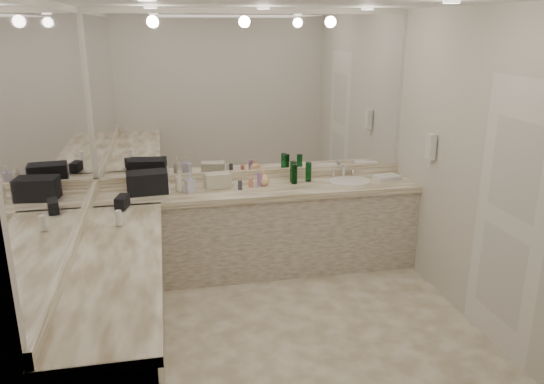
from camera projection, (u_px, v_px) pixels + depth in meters
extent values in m
plane|color=beige|center=(286.00, 330.00, 4.44)|extent=(3.20, 3.20, 0.00)
plane|color=white|center=(289.00, 1.00, 3.66)|extent=(3.20, 3.20, 0.00)
cube|color=beige|center=(254.00, 142.00, 5.46)|extent=(3.20, 0.02, 2.60)
cube|color=beige|center=(67.00, 194.00, 3.75)|extent=(0.02, 3.00, 2.60)
cube|color=beige|center=(476.00, 171.00, 4.36)|extent=(0.02, 3.00, 2.60)
cube|color=beige|center=(260.00, 232.00, 5.44)|extent=(3.20, 0.60, 0.84)
cube|color=#EEE4CA|center=(260.00, 190.00, 5.29)|extent=(3.20, 0.64, 0.06)
cube|color=beige|center=(119.00, 321.00, 3.79)|extent=(0.60, 2.40, 0.84)
cube|color=#EEE4CA|center=(115.00, 264.00, 3.65)|extent=(0.64, 2.42, 0.06)
cube|color=#EEE4CA|center=(255.00, 175.00, 5.54)|extent=(3.20, 0.04, 0.10)
cube|color=#EEE4CA|center=(76.00, 240.00, 3.86)|extent=(0.04, 3.00, 0.10)
cube|color=white|center=(254.00, 95.00, 5.30)|extent=(3.12, 0.01, 1.55)
cube|color=white|center=(61.00, 128.00, 3.61)|extent=(0.01, 2.92, 1.55)
cylinder|color=white|center=(350.00, 182.00, 5.48)|extent=(0.44, 0.44, 0.03)
cube|color=silver|center=(343.00, 170.00, 5.65)|extent=(0.24, 0.16, 0.14)
cube|color=white|center=(431.00, 147.00, 4.99)|extent=(0.06, 0.10, 0.24)
cube|color=white|center=(508.00, 220.00, 3.97)|extent=(0.02, 0.82, 2.10)
cube|color=black|center=(147.00, 182.00, 5.08)|extent=(0.40, 0.28, 0.21)
cube|color=black|center=(122.00, 203.00, 4.66)|extent=(0.13, 0.21, 0.11)
cube|color=beige|center=(217.00, 181.00, 5.25)|extent=(0.27, 0.19, 0.14)
cube|color=white|center=(387.00, 177.00, 5.55)|extent=(0.28, 0.21, 0.04)
cylinder|color=white|center=(119.00, 219.00, 4.24)|extent=(0.05, 0.05, 0.12)
imported|color=silver|center=(179.00, 181.00, 5.12)|extent=(0.09, 0.09, 0.20)
imported|color=silver|center=(190.00, 183.00, 5.10)|extent=(0.11, 0.11, 0.19)
imported|color=#FFCD87|center=(263.00, 178.00, 5.33)|extent=(0.15, 0.15, 0.16)
cylinder|color=#0D541F|center=(294.00, 174.00, 5.38)|extent=(0.06, 0.06, 0.20)
cylinder|color=#0D541F|center=(293.00, 172.00, 5.45)|extent=(0.07, 0.07, 0.21)
cylinder|color=#0D541F|center=(308.00, 172.00, 5.47)|extent=(0.06, 0.06, 0.20)
cylinder|color=silver|center=(167.00, 188.00, 5.08)|extent=(0.06, 0.06, 0.11)
cylinder|color=silver|center=(154.00, 186.00, 5.17)|extent=(0.04, 0.04, 0.09)
cylinder|color=white|center=(236.00, 186.00, 5.19)|extent=(0.04, 0.04, 0.09)
cylinder|color=#E57F66|center=(251.00, 182.00, 5.28)|extent=(0.04, 0.04, 0.09)
cylinder|color=#F2D84C|center=(149.00, 190.00, 5.01)|extent=(0.04, 0.04, 0.11)
cylinder|color=#9966B2|center=(260.00, 180.00, 5.29)|extent=(0.05, 0.05, 0.14)
cylinder|color=#3F3F4C|center=(240.00, 185.00, 5.19)|extent=(0.04, 0.04, 0.09)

